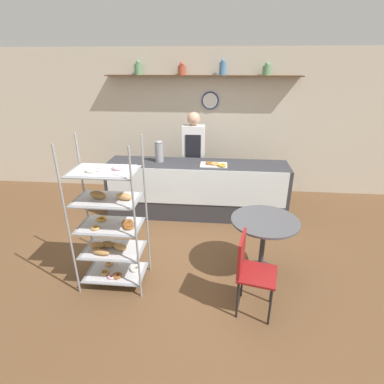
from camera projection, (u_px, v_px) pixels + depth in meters
ground_plane at (189, 258)px, 4.05m from camera, size 14.00×14.00×0.00m
back_wall at (202, 122)px, 5.80m from camera, size 10.00×0.30×2.70m
display_counter at (197, 189)px, 5.07m from camera, size 2.97×0.65×0.92m
pastry_rack at (110, 226)px, 3.34m from camera, size 0.75×0.49×1.75m
person_worker at (194, 155)px, 5.34m from camera, size 0.38×0.23×1.67m
cafe_table at (264, 233)px, 3.56m from camera, size 0.80×0.80×0.75m
cafe_chair at (249, 267)px, 3.03m from camera, size 0.45×0.45×0.88m
coffee_carafe at (159, 151)px, 4.91m from camera, size 0.14×0.14×0.36m
donut_tray_counter at (215, 164)px, 4.77m from camera, size 0.43×0.29×0.05m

